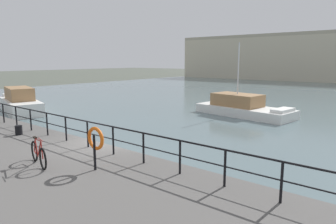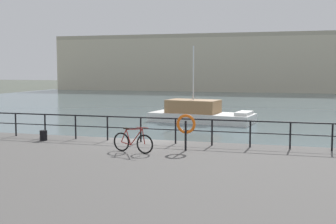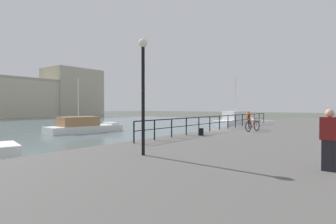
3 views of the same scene
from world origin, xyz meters
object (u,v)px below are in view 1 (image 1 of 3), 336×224
Objects in this scene: life_ring_stand at (95,140)px; parked_bicycle at (38,154)px; mooring_bollard at (19,130)px; moored_harbor_tender at (20,102)px; moored_cabin_cruiser at (242,107)px.

parked_bicycle is at bearing -151.98° from life_ring_stand.
mooring_bollard is 6.60m from life_ring_stand.
moored_harbor_tender is 19.09m from moored_cabin_cruiser.
mooring_bollard is (-4.73, 1.55, -0.17)m from parked_bicycle.
moored_harbor_tender is at bearing -136.86° from moored_cabin_cruiser.
moored_harbor_tender is 5.79× the size of life_ring_stand.
moored_cabin_cruiser is at bearing -130.14° from moored_harbor_tender.
parked_bicycle is 4.98m from mooring_bollard.
parked_bicycle is 1.24× the size of life_ring_stand.
life_ring_stand reaches higher than moored_harbor_tender.
moored_cabin_cruiser is 17.52m from life_ring_stand.
parked_bicycle is at bearing -18.09° from mooring_bollard.
moored_harbor_tender reaches higher than mooring_bollard.
parked_bicycle is (1.32, -18.15, 0.75)m from moored_cabin_cruiser.
life_ring_stand reaches higher than parked_bicycle.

